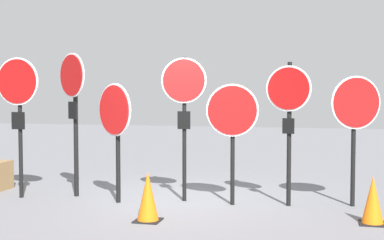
{
  "coord_description": "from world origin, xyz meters",
  "views": [
    {
      "loc": [
        2.33,
        -9.04,
        1.95
      ],
      "look_at": [
        0.18,
        0.0,
        1.45
      ],
      "focal_mm": 50.0,
      "sensor_mm": 36.0,
      "label": 1
    }
  ],
  "objects": [
    {
      "name": "ground_plane",
      "position": [
        0.0,
        0.0,
        0.0
      ],
      "size": [
        40.0,
        40.0,
        0.0
      ],
      "primitive_type": "plane",
      "color": "slate"
    },
    {
      "name": "stop_sign_0",
      "position": [
        -2.97,
        -0.35,
        1.85
      ],
      "size": [
        0.86,
        0.15,
        2.56
      ],
      "rotation": [
        0.0,
        0.0,
        -0.07
      ],
      "color": "black",
      "rests_on": "ground"
    },
    {
      "name": "stop_sign_1",
      "position": [
        -2.07,
        0.01,
        1.86
      ],
      "size": [
        0.69,
        0.47,
        2.65
      ],
      "rotation": [
        0.0,
        0.0,
        -0.59
      ],
      "color": "black",
      "rests_on": "ground"
    },
    {
      "name": "stop_sign_2",
      "position": [
        -1.1,
        -0.35,
        1.47
      ],
      "size": [
        0.78,
        0.53,
        2.09
      ],
      "rotation": [
        0.0,
        0.0,
        -0.59
      ],
      "color": "black",
      "rests_on": "ground"
    },
    {
      "name": "stop_sign_3",
      "position": [
        0.03,
        0.05,
        1.85
      ],
      "size": [
        0.79,
        0.17,
        2.55
      ],
      "rotation": [
        0.0,
        0.0,
        0.12
      ],
      "color": "black",
      "rests_on": "ground"
    },
    {
      "name": "stop_sign_4",
      "position": [
        0.91,
        -0.08,
        1.49
      ],
      "size": [
        0.89,
        0.15,
        2.07
      ],
      "rotation": [
        0.0,
        0.0,
        0.05
      ],
      "color": "black",
      "rests_on": "ground"
    },
    {
      "name": "stop_sign_5",
      "position": [
        1.84,
        0.07,
        1.72
      ],
      "size": [
        0.76,
        0.19,
        2.44
      ],
      "rotation": [
        0.0,
        0.0,
        -0.18
      ],
      "color": "black",
      "rests_on": "ground"
    },
    {
      "name": "stop_sign_6",
      "position": [
        2.93,
        0.29,
        1.58
      ],
      "size": [
        0.82,
        0.4,
        2.21
      ],
      "rotation": [
        0.0,
        0.0,
        0.44
      ],
      "color": "black",
      "rests_on": "ground"
    },
    {
      "name": "traffic_cone_0",
      "position": [
        -0.15,
        -1.48,
        0.37
      ],
      "size": [
        0.39,
        0.39,
        0.75
      ],
      "color": "black",
      "rests_on": "ground"
    },
    {
      "name": "traffic_cone_1",
      "position": [
        3.12,
        -0.89,
        0.35
      ],
      "size": [
        0.38,
        0.38,
        0.72
      ],
      "color": "black",
      "rests_on": "ground"
    }
  ]
}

